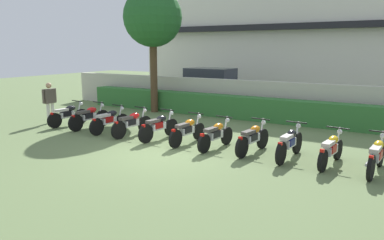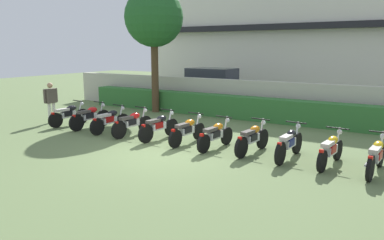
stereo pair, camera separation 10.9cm
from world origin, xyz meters
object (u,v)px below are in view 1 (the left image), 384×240
motorcycle_in_row_8 (290,143)px  motorcycle_in_row_9 (331,149)px  motorcycle_in_row_5 (187,130)px  motorcycle_in_row_6 (216,135)px  motorcycle_in_row_10 (377,155)px  motorcycle_in_row_4 (159,126)px  inspector_person (50,99)px  parked_car (212,85)px  motorcycle_in_row_7 (253,138)px  motorcycle_in_row_2 (109,120)px  motorcycle_in_row_3 (132,123)px  motorcycle_in_row_1 (89,117)px  motorcycle_in_row_0 (68,115)px  tree_near_inspector (153,18)px

motorcycle_in_row_8 → motorcycle_in_row_9: (1.09, -0.02, -0.02)m
motorcycle_in_row_5 → motorcycle_in_row_6: size_ratio=1.02×
motorcycle_in_row_9 → motorcycle_in_row_10: size_ratio=0.96×
motorcycle_in_row_4 → inspector_person: 5.49m
parked_car → motorcycle_in_row_7: size_ratio=2.45×
motorcycle_in_row_2 → parked_car: bearing=8.3°
parked_car → motorcycle_in_row_3: (1.65, -9.18, -0.48)m
motorcycle_in_row_1 → motorcycle_in_row_9: (8.78, -0.00, -0.02)m
motorcycle_in_row_0 → motorcycle_in_row_1: bearing=-79.9°
parked_car → motorcycle_in_row_0: 9.32m
motorcycle_in_row_1 → motorcycle_in_row_6: motorcycle_in_row_1 is taller
motorcycle_in_row_4 → motorcycle_in_row_7: 3.31m
motorcycle_in_row_3 → motorcycle_in_row_9: motorcycle_in_row_3 is taller
parked_car → motorcycle_in_row_7: (6.08, -9.05, -0.48)m
motorcycle_in_row_7 → motorcycle_in_row_9: size_ratio=1.01×
motorcycle_in_row_5 → inspector_person: size_ratio=1.12×
motorcycle_in_row_3 → inspector_person: inspector_person is taller
tree_near_inspector → motorcycle_in_row_9: bearing=-25.7°
motorcycle_in_row_3 → motorcycle_in_row_4: size_ratio=1.00×
motorcycle_in_row_6 → parked_car: bearing=35.0°
motorcycle_in_row_2 → inspector_person: size_ratio=1.10×
motorcycle_in_row_5 → motorcycle_in_row_8: (3.27, 0.06, 0.01)m
inspector_person → motorcycle_in_row_10: bearing=-0.1°
motorcycle_in_row_8 → motorcycle_in_row_10: 2.16m
motorcycle_in_row_7 → motorcycle_in_row_10: size_ratio=0.97×
motorcycle_in_row_1 → motorcycle_in_row_3: bearing=-88.8°
motorcycle_in_row_0 → motorcycle_in_row_7: bearing=-82.7°
motorcycle_in_row_7 → motorcycle_in_row_8: size_ratio=0.96×
parked_car → motorcycle_in_row_1: 9.12m
motorcycle_in_row_2 → motorcycle_in_row_7: size_ratio=0.98×
motorcycle_in_row_4 → motorcycle_in_row_10: motorcycle_in_row_4 is taller
tree_near_inspector → motorcycle_in_row_5: size_ratio=3.13×
motorcycle_in_row_3 → motorcycle_in_row_8: size_ratio=0.96×
tree_near_inspector → motorcycle_in_row_9: (8.87, -4.27, -3.93)m
parked_car → motorcycle_in_row_8: 11.57m
motorcycle_in_row_2 → motorcycle_in_row_8: 6.56m
motorcycle_in_row_1 → motorcycle_in_row_3: size_ratio=1.03×
motorcycle_in_row_6 → motorcycle_in_row_7: motorcycle_in_row_7 is taller
motorcycle_in_row_9 → motorcycle_in_row_6: bearing=98.0°
motorcycle_in_row_3 → inspector_person: size_ratio=1.13×
tree_near_inspector → inspector_person: size_ratio=3.50×
motorcycle_in_row_0 → motorcycle_in_row_1: size_ratio=0.94×
motorcycle_in_row_8 → motorcycle_in_row_2: bearing=94.3°
motorcycle_in_row_9 → motorcycle_in_row_3: bearing=97.4°
motorcycle_in_row_0 → motorcycle_in_row_2: (2.23, -0.03, 0.00)m
motorcycle_in_row_7 → motorcycle_in_row_8: 1.09m
motorcycle_in_row_2 → motorcycle_in_row_3: bearing=-85.2°
motorcycle_in_row_0 → motorcycle_in_row_8: (8.80, 0.09, 0.01)m
motorcycle_in_row_8 → motorcycle_in_row_5: bearing=94.3°
motorcycle_in_row_0 → motorcycle_in_row_4: (4.40, 0.02, 0.01)m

